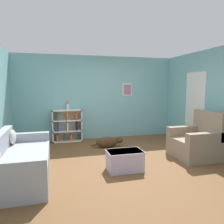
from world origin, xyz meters
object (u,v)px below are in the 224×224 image
object	(u,v)px
couch	(19,162)
vase	(68,104)
coffee_table	(125,160)
recliner_chair	(197,142)
bookshelf	(67,126)
dog	(109,142)

from	to	relation	value
couch	vase	bearing A→B (deg)	67.03
coffee_table	vase	xyz separation A→B (m)	(-0.91, 2.64, 0.91)
recliner_chair	coffee_table	distance (m)	1.93
couch	bookshelf	bearing A→B (deg)	67.89
bookshelf	dog	world-z (taller)	bookshelf
dog	vase	bearing A→B (deg)	136.52
coffee_table	vase	size ratio (longest dim) A/B	2.52
recliner_chair	dog	bearing A→B (deg)	142.73
bookshelf	recliner_chair	size ratio (longest dim) A/B	0.90
recliner_chair	dog	size ratio (longest dim) A/B	1.19
bookshelf	couch	bearing A→B (deg)	-112.11
bookshelf	vase	xyz separation A→B (m)	(0.04, -0.02, 0.65)
recliner_chair	coffee_table	bearing A→B (deg)	-170.29
couch	coffee_table	bearing A→B (deg)	-4.80
recliner_chair	dog	xyz separation A→B (m)	(-1.79, 1.36, -0.22)
dog	vase	xyz separation A→B (m)	(-1.01, 0.95, 0.97)
couch	recliner_chair	distance (m)	3.85
bookshelf	vase	bearing A→B (deg)	-31.19
bookshelf	recliner_chair	world-z (taller)	recliner_chair
recliner_chair	coffee_table	xyz separation A→B (m)	(-1.89, -0.32, -0.15)
couch	dog	bearing A→B (deg)	36.54
recliner_chair	coffee_table	world-z (taller)	recliner_chair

